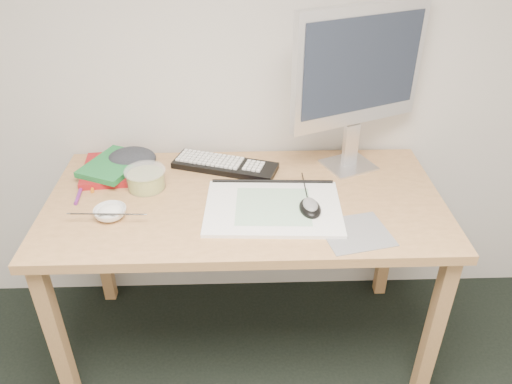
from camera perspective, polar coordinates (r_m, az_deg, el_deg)
desk at (r=1.82m, az=-1.23°, el=-2.79°), size 1.40×0.70×0.75m
mousepad at (r=1.63m, az=11.33°, el=-4.60°), size 0.24×0.23×0.00m
sketchpad at (r=1.71m, az=1.96°, el=-1.82°), size 0.48×0.35×0.01m
keyboard at (r=1.95m, az=-3.55°, el=3.04°), size 0.42×0.25×0.02m
monitor at (r=1.85m, az=11.68°, el=13.37°), size 0.50×0.24×0.61m
mouse at (r=1.68m, az=6.22°, el=-1.50°), size 0.08×0.12×0.04m
rice_bowl at (r=1.73m, az=-16.31°, el=-2.33°), size 0.13×0.13×0.03m
chopsticks at (r=1.69m, az=-16.67°, el=-2.44°), size 0.25×0.03×0.02m
fruit_tub at (r=1.86m, az=-12.49°, el=1.47°), size 0.17×0.17×0.07m
book_red at (r=2.00m, az=-16.48°, el=2.49°), size 0.21×0.27×0.03m
book_green at (r=1.98m, az=-15.95°, el=3.02°), size 0.26×0.29×0.02m
cloth_lump at (r=2.01m, az=-14.00°, el=3.67°), size 0.16×0.14×0.07m
pencil_pink at (r=1.85m, az=-1.04°, el=1.07°), size 0.18×0.01×0.01m
pencil_tan at (r=1.79m, az=-2.39°, el=-0.19°), size 0.18×0.10×0.01m
pencil_black at (r=1.81m, az=1.39°, el=0.21°), size 0.18×0.03×0.01m
marker_blue at (r=1.96m, az=-18.24°, el=1.30°), size 0.08×0.10×0.01m
marker_orange at (r=1.95m, az=-18.21°, el=1.03°), size 0.04×0.13×0.01m
marker_purple at (r=1.90m, az=-19.53°, el=-0.10°), size 0.02×0.14×0.01m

